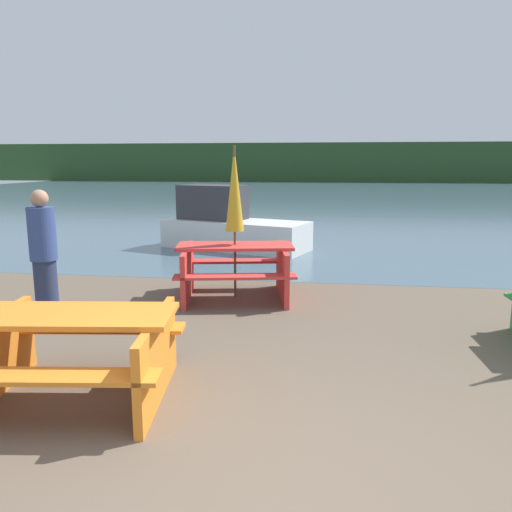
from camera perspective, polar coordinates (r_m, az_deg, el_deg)
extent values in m
cube|color=#425B6B|center=(33.20, 7.53, 7.12)|extent=(60.00, 50.00, 0.00)
cube|color=#284723|center=(53.14, 7.81, 10.56)|extent=(80.00, 1.60, 4.00)
cube|color=orange|center=(4.44, -20.31, -6.40)|extent=(1.75, 0.90, 0.04)
cube|color=orange|center=(4.06, -22.87, -12.58)|extent=(1.70, 0.48, 0.04)
cube|color=orange|center=(5.01, -17.83, -7.81)|extent=(1.70, 0.48, 0.04)
cube|color=orange|center=(4.36, -11.24, -11.42)|extent=(0.24, 1.38, 0.70)
cube|color=red|center=(7.28, -2.43, 1.14)|extent=(1.78, 0.99, 0.04)
cube|color=red|center=(6.80, -2.41, -2.38)|extent=(1.70, 0.58, 0.04)
cube|color=red|center=(7.88, -2.40, -0.58)|extent=(1.70, 0.58, 0.04)
cube|color=red|center=(7.39, -7.84, -1.95)|extent=(0.32, 1.37, 0.75)
cube|color=red|center=(7.39, 3.03, -1.87)|extent=(0.32, 1.37, 0.75)
cylinder|color=brown|center=(7.23, -2.45, 3.75)|extent=(0.04, 0.04, 2.22)
cone|color=gold|center=(7.19, -2.48, 7.71)|extent=(0.27, 0.27, 1.22)
cube|color=silver|center=(11.60, -2.37, 2.47)|extent=(3.60, 2.28, 0.66)
cube|color=#333338|center=(11.83, -4.98, 6.15)|extent=(1.69, 1.30, 0.80)
cylinder|color=#283351|center=(6.85, -22.82, -3.61)|extent=(0.28, 0.28, 0.78)
cylinder|color=#334784|center=(6.72, -23.26, 2.34)|extent=(0.33, 0.33, 0.66)
sphere|color=tan|center=(6.67, -23.53, 6.06)|extent=(0.21, 0.21, 0.21)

